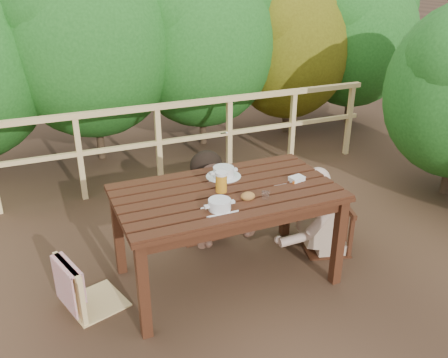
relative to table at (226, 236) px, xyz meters
name	(u,v)px	position (x,y,z in m)	size (l,w,h in m)	color
ground	(226,276)	(0.00, 0.00, -0.41)	(60.00, 60.00, 0.00)	#4F3523
table	(226,236)	(0.00, 0.00, 0.00)	(1.75, 0.99, 0.81)	#35190E
chair_left	(90,258)	(-1.09, 0.08, 0.02)	(0.43, 0.43, 0.86)	#E7C27A
chair_far	(200,185)	(0.07, 0.81, 0.10)	(0.50, 0.50, 1.01)	#35190E
chair_right	(328,209)	(1.04, 0.05, 0.01)	(0.41, 0.41, 0.83)	#35190E
woman	(199,167)	(0.07, 0.83, 0.28)	(0.56, 0.68, 1.38)	black
diner_right	(334,182)	(1.07, 0.05, 0.27)	(0.54, 0.67, 1.35)	tan
railing	(159,146)	(0.00, 2.00, 0.10)	(5.60, 0.10, 1.01)	#E7C27A
hedge_row	(157,11)	(0.40, 3.20, 1.49)	(6.60, 1.60, 3.80)	#1E571A
soup_near	(220,205)	(-0.17, -0.28, 0.45)	(0.28, 0.28, 0.09)	white
soup_far	(223,173)	(0.08, 0.25, 0.45)	(0.30, 0.30, 0.10)	silver
bread_roll	(248,196)	(0.09, -0.20, 0.44)	(0.11, 0.09, 0.07)	#AE7E3C
beer_glass	(221,183)	(-0.05, -0.01, 0.50)	(0.09, 0.09, 0.18)	#C48025
tumbler	(266,196)	(0.21, -0.26, 0.44)	(0.06, 0.06, 0.07)	white
butter_tub	(297,180)	(0.60, -0.07, 0.43)	(0.12, 0.09, 0.05)	white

